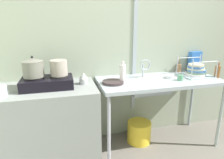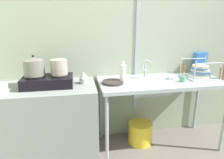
# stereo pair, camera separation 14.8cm
# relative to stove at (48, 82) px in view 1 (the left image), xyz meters

# --- Properties ---
(wall_back) EXTENTS (4.48, 0.10, 2.46)m
(wall_back) POSITION_rel_stove_xyz_m (1.22, 0.36, 0.33)
(wall_back) COLOR #9EA793
(wall_back) RESTS_ON ground
(wall_metal_strip) EXTENTS (0.05, 0.01, 1.97)m
(wall_metal_strip) POSITION_rel_stove_xyz_m (1.05, 0.31, 0.45)
(wall_metal_strip) COLOR #A1AAB6
(counter_concrete) EXTENTS (1.09, 0.63, 0.84)m
(counter_concrete) POSITION_rel_stove_xyz_m (-0.05, 0.00, -0.48)
(counter_concrete) COLOR gray
(counter_concrete) RESTS_ON ground
(counter_sink) EXTENTS (1.45, 0.63, 0.84)m
(counter_sink) POSITION_rel_stove_xyz_m (1.26, 0.00, -0.12)
(counter_sink) COLOR #A1AAB6
(counter_sink) RESTS_ON ground
(stove) EXTENTS (0.51, 0.31, 0.12)m
(stove) POSITION_rel_stove_xyz_m (0.00, 0.00, 0.00)
(stove) COLOR black
(stove) RESTS_ON counter_concrete
(pot_on_left_burner) EXTENTS (0.20, 0.20, 0.21)m
(pot_on_left_burner) POSITION_rel_stove_xyz_m (-0.12, 0.00, 0.16)
(pot_on_left_burner) COLOR slate
(pot_on_left_burner) RESTS_ON stove
(pot_on_right_burner) EXTENTS (0.17, 0.17, 0.16)m
(pot_on_right_burner) POSITION_rel_stove_xyz_m (0.12, 0.00, 0.14)
(pot_on_right_burner) COLOR #A3978C
(pot_on_right_burner) RESTS_ON stove
(percolator) EXTENTS (0.09, 0.09, 0.13)m
(percolator) POSITION_rel_stove_xyz_m (0.37, 0.04, 0.01)
(percolator) COLOR silver
(percolator) RESTS_ON counter_concrete
(sink_basin) EXTENTS (0.45, 0.31, 0.13)m
(sink_basin) POSITION_rel_stove_xyz_m (1.11, -0.03, -0.12)
(sink_basin) COLOR #A1AAB6
(sink_basin) RESTS_ON counter_sink
(faucet) EXTENTS (0.14, 0.08, 0.23)m
(faucet) POSITION_rel_stove_xyz_m (1.11, 0.11, 0.09)
(faucet) COLOR #A1AAB6
(faucet) RESTS_ON counter_sink
(frying_pan) EXTENTS (0.24, 0.24, 0.03)m
(frying_pan) POSITION_rel_stove_xyz_m (0.68, -0.03, -0.04)
(frying_pan) COLOR #372B2E
(frying_pan) RESTS_ON counter_sink
(dish_rack) EXTENTS (0.36, 0.33, 0.24)m
(dish_rack) POSITION_rel_stove_xyz_m (1.77, 0.03, 0.01)
(dish_rack) COLOR #B2B8C0
(dish_rack) RESTS_ON counter_sink
(cup_by_rack) EXTENTS (0.07, 0.07, 0.07)m
(cup_by_rack) POSITION_rel_stove_xyz_m (1.47, -0.10, -0.02)
(cup_by_rack) COLOR #5B9D76
(cup_by_rack) RESTS_ON counter_sink
(small_bowl_on_drainboard) EXTENTS (0.10, 0.10, 0.04)m
(small_bowl_on_drainboard) POSITION_rel_stove_xyz_m (1.40, 0.02, -0.04)
(small_bowl_on_drainboard) COLOR white
(small_bowl_on_drainboard) RESTS_ON counter_sink
(bottle_by_sink) EXTENTS (0.07, 0.07, 0.24)m
(bottle_by_sink) POSITION_rel_stove_xyz_m (0.80, -0.01, 0.05)
(bottle_by_sink) COLOR white
(bottle_by_sink) RESTS_ON counter_sink
(bottle_by_rack) EXTENTS (0.06, 0.06, 0.19)m
(bottle_by_rack) POSITION_rel_stove_xyz_m (1.98, -0.10, 0.02)
(bottle_by_rack) COLOR brown
(bottle_by_rack) RESTS_ON counter_sink
(cereal_box) EXTENTS (0.19, 0.09, 0.27)m
(cereal_box) POSITION_rel_stove_xyz_m (1.91, 0.26, 0.08)
(cereal_box) COLOR blue
(cereal_box) RESTS_ON counter_sink
(utensil_jar) EXTENTS (0.06, 0.06, 0.21)m
(utensil_jar) POSITION_rel_stove_xyz_m (1.68, 0.26, -0.00)
(utensil_jar) COLOR #976B48
(utensil_jar) RESTS_ON counter_sink
(bucket_on_floor) EXTENTS (0.30, 0.30, 0.27)m
(bucket_on_floor) POSITION_rel_stove_xyz_m (1.06, 0.06, -0.76)
(bucket_on_floor) COLOR yellow
(bucket_on_floor) RESTS_ON ground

